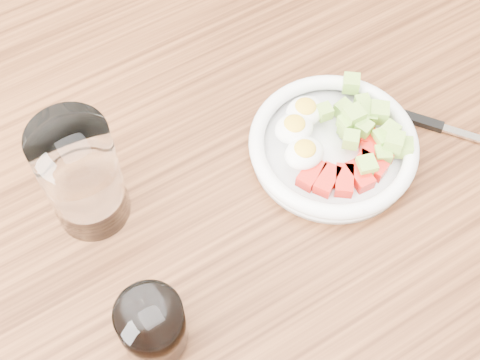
# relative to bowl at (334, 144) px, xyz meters

# --- Properties ---
(dining_table) EXTENTS (1.50, 0.90, 0.77)m
(dining_table) POSITION_rel_bowl_xyz_m (-0.11, -0.00, -0.12)
(dining_table) COLOR brown
(dining_table) RESTS_ON ground
(bowl) EXTENTS (0.20, 0.20, 0.05)m
(bowl) POSITION_rel_bowl_xyz_m (0.00, 0.00, 0.00)
(bowl) COLOR white
(bowl) RESTS_ON dining_table
(fork) EXTENTS (0.12, 0.16, 0.01)m
(fork) POSITION_rel_bowl_xyz_m (0.12, -0.03, -0.01)
(fork) COLOR black
(fork) RESTS_ON dining_table
(water_glass) EXTENTS (0.08, 0.08, 0.14)m
(water_glass) POSITION_rel_bowl_xyz_m (-0.27, 0.08, 0.05)
(water_glass) COLOR white
(water_glass) RESTS_ON dining_table
(coffee_glass) EXTENTS (0.07, 0.07, 0.07)m
(coffee_glass) POSITION_rel_bowl_xyz_m (-0.28, -0.09, 0.02)
(coffee_glass) COLOR white
(coffee_glass) RESTS_ON dining_table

